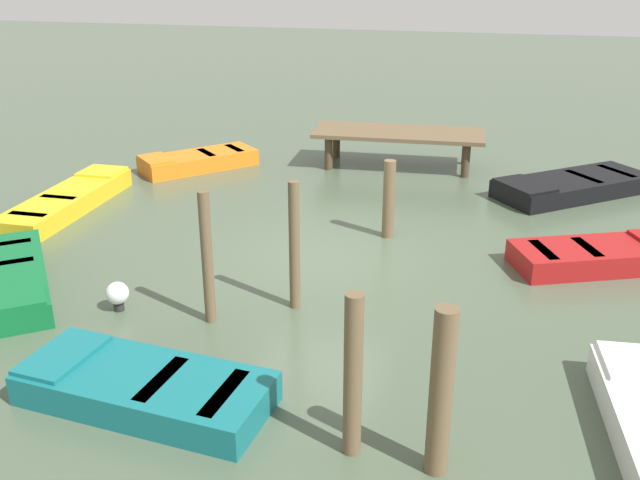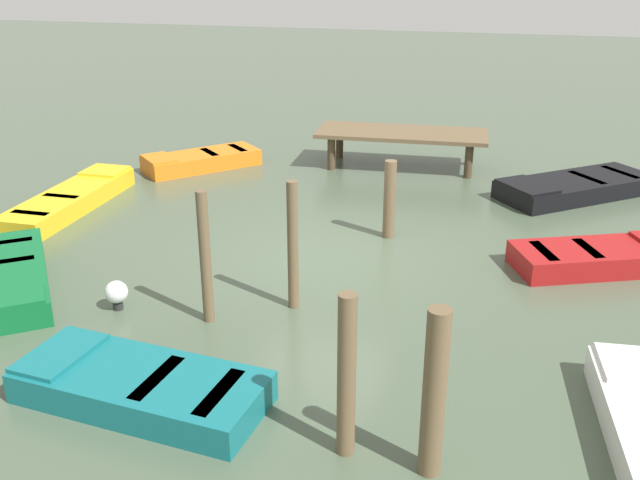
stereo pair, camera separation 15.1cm
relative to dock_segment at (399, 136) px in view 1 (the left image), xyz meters
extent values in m
plane|color=#475642|center=(-0.51, -6.24, -0.82)|extent=(80.00, 80.00, 0.00)
cube|color=brown|center=(0.00, 0.00, 0.08)|extent=(4.41, 1.90, 0.10)
cylinder|color=#473927|center=(1.70, 0.68, -0.40)|extent=(0.20, 0.20, 0.85)
cylinder|color=#473927|center=(1.76, -0.49, -0.40)|extent=(0.20, 0.20, 0.85)
cylinder|color=#473927|center=(-1.76, 0.49, -0.40)|extent=(0.20, 0.20, 0.85)
cylinder|color=#473927|center=(-1.70, -0.68, -0.40)|extent=(0.20, 0.20, 0.85)
cube|color=maroon|center=(4.38, -5.40, -0.62)|extent=(3.19, 2.22, 0.40)
cube|color=black|center=(4.38, -5.40, -0.48)|extent=(2.68, 1.82, 0.04)
cube|color=black|center=(4.17, -5.49, -0.44)|extent=(0.53, 0.90, 0.04)
cube|color=black|center=(3.42, -5.81, -0.44)|extent=(0.53, 0.90, 0.04)
cube|color=orange|center=(-4.98, -1.42, -0.62)|extent=(2.82, 2.91, 0.40)
cube|color=black|center=(-4.98, -1.42, -0.48)|extent=(2.34, 2.42, 0.04)
cube|color=orange|center=(-5.76, -2.26, -0.39)|extent=(1.17, 1.16, 0.06)
cube|color=black|center=(-4.83, -1.26, -0.44)|extent=(0.77, 0.74, 0.04)
cube|color=black|center=(-4.28, -0.67, -0.44)|extent=(0.77, 0.74, 0.04)
cube|color=#0F602D|center=(-5.29, -8.89, -0.62)|extent=(3.16, 3.50, 0.40)
cube|color=#14666B|center=(-1.51, -11.14, -0.62)|extent=(3.25, 1.61, 0.40)
cube|color=beige|center=(-1.51, -11.14, -0.48)|extent=(2.75, 1.28, 0.04)
cube|color=#14666B|center=(-2.72, -11.01, -0.39)|extent=(0.80, 1.24, 0.06)
cube|color=#9B9789|center=(-1.27, -11.16, -0.44)|extent=(0.30, 1.03, 0.04)
cube|color=#9B9789|center=(-0.42, -11.25, -0.44)|extent=(0.30, 1.03, 0.04)
cube|color=gold|center=(-6.48, -5.08, -0.62)|extent=(1.09, 3.93, 0.40)
cube|color=#4C3319|center=(-6.48, -5.08, -0.48)|extent=(0.85, 3.34, 0.04)
cube|color=gold|center=(-6.50, -3.56, -0.39)|extent=(0.94, 0.88, 0.06)
cube|color=#42301E|center=(-6.48, -5.38, -0.44)|extent=(0.81, 0.21, 0.04)
cube|color=#42301E|center=(-6.46, -6.46, -0.44)|extent=(0.81, 0.21, 0.04)
cube|color=black|center=(4.28, -1.25, -0.62)|extent=(3.79, 3.47, 0.40)
cube|color=gray|center=(4.28, -1.25, -0.48)|extent=(3.16, 2.88, 0.04)
cube|color=black|center=(3.15, -2.18, -0.39)|extent=(1.45, 1.51, 0.06)
cube|color=#776E5D|center=(4.49, -1.07, -0.44)|extent=(0.86, 0.99, 0.04)
cube|color=#776E5D|center=(5.29, -0.42, -0.44)|extent=(0.86, 0.99, 0.04)
cylinder|color=brown|center=(-0.42, -8.21, 0.22)|extent=(0.17, 0.17, 2.09)
cylinder|color=brown|center=(1.17, -11.43, 0.17)|extent=(0.21, 0.21, 1.98)
cylinder|color=brown|center=(0.52, -4.90, -0.05)|extent=(0.23, 0.23, 1.56)
cylinder|color=brown|center=(-1.54, -8.98, 0.22)|extent=(0.17, 0.17, 2.08)
cylinder|color=brown|center=(2.12, -11.51, 0.17)|extent=(0.25, 0.25, 1.98)
cylinder|color=#262626|center=(-3.07, -9.01, -0.76)|extent=(0.16, 0.16, 0.12)
sphere|color=white|center=(-3.07, -9.01, -0.52)|extent=(0.36, 0.36, 0.36)
camera|label=1|loc=(2.42, -17.81, 4.42)|focal=39.71mm
camera|label=2|loc=(2.57, -17.78, 4.42)|focal=39.71mm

